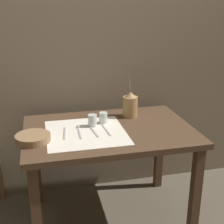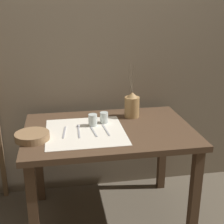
{
  "view_description": "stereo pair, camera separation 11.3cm",
  "coord_description": "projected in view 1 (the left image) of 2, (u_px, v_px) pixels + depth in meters",
  "views": [
    {
      "loc": [
        -0.44,
        -1.96,
        1.57
      ],
      "look_at": [
        0.02,
        0.0,
        0.86
      ],
      "focal_mm": 50.0,
      "sensor_mm": 36.0,
      "label": 1
    },
    {
      "loc": [
        -0.32,
        -1.98,
        1.57
      ],
      "look_at": [
        0.02,
        0.0,
        0.86
      ],
      "focal_mm": 50.0,
      "sensor_mm": 36.0,
      "label": 2
    }
  ],
  "objects": [
    {
      "name": "fork_outer",
      "position": [
        106.0,
        130.0,
        2.13
      ],
      "size": [
        0.03,
        0.2,
        0.0
      ],
      "color": "#A8A8AD",
      "rests_on": "wooden_table"
    },
    {
      "name": "glass_tumbler_far",
      "position": [
        103.0,
        118.0,
        2.24
      ],
      "size": [
        0.06,
        0.06,
        0.08
      ],
      "color": "silver",
      "rests_on": "wooden_table"
    },
    {
      "name": "wooden_bowl",
      "position": [
        33.0,
        138.0,
        1.96
      ],
      "size": [
        0.22,
        0.22,
        0.05
      ],
      "color": "#8E6B47",
      "rests_on": "wooden_table"
    },
    {
      "name": "pitcher_with_flowers",
      "position": [
        130.0,
        105.0,
        2.37
      ],
      "size": [
        0.11,
        0.11,
        0.41
      ],
      "color": "#A87F4C",
      "rests_on": "wooden_table"
    },
    {
      "name": "wooden_table",
      "position": [
        109.0,
        142.0,
        2.2
      ],
      "size": [
        1.16,
        0.79,
        0.74
      ],
      "color": "#4C3523",
      "rests_on": "ground_plane"
    },
    {
      "name": "linen_cloth",
      "position": [
        86.0,
        132.0,
        2.1
      ],
      "size": [
        0.53,
        0.53,
        0.0
      ],
      "color": "silver",
      "rests_on": "wooden_table"
    },
    {
      "name": "spoon_inner",
      "position": [
        79.0,
        129.0,
        2.14
      ],
      "size": [
        0.02,
        0.21,
        0.02
      ],
      "color": "#A8A8AD",
      "rests_on": "wooden_table"
    },
    {
      "name": "glass_tumbler_near",
      "position": [
        92.0,
        120.0,
        2.19
      ],
      "size": [
        0.06,
        0.06,
        0.08
      ],
      "color": "silver",
      "rests_on": "wooden_table"
    },
    {
      "name": "stone_wall_back",
      "position": [
        95.0,
        51.0,
        2.48
      ],
      "size": [
        7.0,
        0.06,
        2.4
      ],
      "color": "#7A6B56",
      "rests_on": "ground_plane"
    },
    {
      "name": "ground_plane",
      "position": [
        109.0,
        217.0,
        2.41
      ],
      "size": [
        12.0,
        12.0,
        0.0
      ],
      "primitive_type": "plane",
      "color": "brown"
    },
    {
      "name": "fork_inner",
      "position": [
        94.0,
        131.0,
        2.11
      ],
      "size": [
        0.03,
        0.2,
        0.0
      ],
      "color": "#A8A8AD",
      "rests_on": "wooden_table"
    },
    {
      "name": "knife_center",
      "position": [
        65.0,
        133.0,
        2.07
      ],
      "size": [
        0.03,
        0.2,
        0.0
      ],
      "color": "#A8A8AD",
      "rests_on": "wooden_table"
    }
  ]
}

